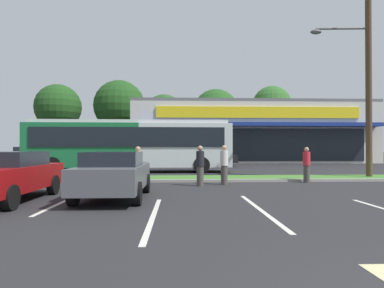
{
  "coord_description": "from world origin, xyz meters",
  "views": [
    {
      "loc": [
        -2.69,
        -2.38,
        1.54
      ],
      "look_at": [
        -1.86,
        18.1,
        1.77
      ],
      "focal_mm": 31.57,
      "sensor_mm": 36.0,
      "label": 1
    }
  ],
  "objects_px": {
    "city_bus": "(131,144)",
    "pedestrian_mid": "(224,165)",
    "car_2": "(29,157)",
    "utility_pole": "(366,67)",
    "pedestrian_near_bench": "(138,166)",
    "car_0": "(4,175)",
    "bus_stop_bench": "(127,172)",
    "pedestrian_far": "(200,166)",
    "car_1": "(114,174)",
    "car_3": "(211,157)",
    "pedestrian_by_pole": "(307,165)"
  },
  "relations": [
    {
      "from": "utility_pole",
      "to": "pedestrian_far",
      "type": "relative_size",
      "value": 6.4
    },
    {
      "from": "car_2",
      "to": "pedestrian_near_bench",
      "type": "relative_size",
      "value": 2.88
    },
    {
      "from": "car_2",
      "to": "pedestrian_far",
      "type": "distance_m",
      "value": 19.22
    },
    {
      "from": "utility_pole",
      "to": "car_2",
      "type": "xyz_separation_m",
      "value": [
        -21.47,
        11.36,
        -4.75
      ]
    },
    {
      "from": "bus_stop_bench",
      "to": "pedestrian_far",
      "type": "xyz_separation_m",
      "value": [
        3.07,
        -0.87,
        0.32
      ]
    },
    {
      "from": "car_2",
      "to": "car_3",
      "type": "xyz_separation_m",
      "value": [
        14.81,
        -0.19,
        -0.06
      ]
    },
    {
      "from": "bus_stop_bench",
      "to": "car_0",
      "type": "height_order",
      "value": "car_0"
    },
    {
      "from": "utility_pole",
      "to": "car_3",
      "type": "bearing_deg",
      "value": 120.79
    },
    {
      "from": "car_1",
      "to": "utility_pole",
      "type": "bearing_deg",
      "value": -61.69
    },
    {
      "from": "pedestrian_near_bench",
      "to": "pedestrian_by_pole",
      "type": "relative_size",
      "value": 1.02
    },
    {
      "from": "city_bus",
      "to": "car_3",
      "type": "xyz_separation_m",
      "value": [
        5.71,
        6.12,
        -1.01
      ]
    },
    {
      "from": "car_3",
      "to": "pedestrian_by_pole",
      "type": "distance_m",
      "value": 13.13
    },
    {
      "from": "car_0",
      "to": "car_1",
      "type": "relative_size",
      "value": 1.1
    },
    {
      "from": "car_1",
      "to": "pedestrian_by_pole",
      "type": "relative_size",
      "value": 2.65
    },
    {
      "from": "car_1",
      "to": "pedestrian_by_pole",
      "type": "xyz_separation_m",
      "value": [
        7.66,
        4.47,
        0.05
      ]
    },
    {
      "from": "car_3",
      "to": "pedestrian_mid",
      "type": "distance_m",
      "value": 13.57
    },
    {
      "from": "city_bus",
      "to": "car_1",
      "type": "bearing_deg",
      "value": -85.59
    },
    {
      "from": "car_1",
      "to": "pedestrian_near_bench",
      "type": "relative_size",
      "value": 2.61
    },
    {
      "from": "utility_pole",
      "to": "pedestrian_mid",
      "type": "height_order",
      "value": "utility_pole"
    },
    {
      "from": "pedestrian_by_pole",
      "to": "pedestrian_far",
      "type": "bearing_deg",
      "value": 158.45
    },
    {
      "from": "pedestrian_near_bench",
      "to": "pedestrian_mid",
      "type": "height_order",
      "value": "pedestrian_mid"
    },
    {
      "from": "bus_stop_bench",
      "to": "pedestrian_by_pole",
      "type": "relative_size",
      "value": 1.02
    },
    {
      "from": "bus_stop_bench",
      "to": "car_1",
      "type": "bearing_deg",
      "value": 93.37
    },
    {
      "from": "car_3",
      "to": "pedestrian_far",
      "type": "height_order",
      "value": "pedestrian_far"
    },
    {
      "from": "car_0",
      "to": "pedestrian_far",
      "type": "distance_m",
      "value": 6.96
    },
    {
      "from": "utility_pole",
      "to": "pedestrian_far",
      "type": "distance_m",
      "value": 10.1
    },
    {
      "from": "car_2",
      "to": "pedestrian_mid",
      "type": "height_order",
      "value": "pedestrian_mid"
    },
    {
      "from": "car_2",
      "to": "pedestrian_mid",
      "type": "relative_size",
      "value": 2.79
    },
    {
      "from": "utility_pole",
      "to": "car_1",
      "type": "height_order",
      "value": "utility_pole"
    },
    {
      "from": "pedestrian_mid",
      "to": "city_bus",
      "type": "bearing_deg",
      "value": -117.21
    },
    {
      "from": "pedestrian_near_bench",
      "to": "car_3",
      "type": "bearing_deg",
      "value": 3.22
    },
    {
      "from": "pedestrian_near_bench",
      "to": "city_bus",
      "type": "bearing_deg",
      "value": 30.04
    },
    {
      "from": "bus_stop_bench",
      "to": "car_2",
      "type": "xyz_separation_m",
      "value": [
        -9.93,
        13.28,
        0.31
      ]
    },
    {
      "from": "bus_stop_bench",
      "to": "pedestrian_mid",
      "type": "height_order",
      "value": "pedestrian_mid"
    },
    {
      "from": "city_bus",
      "to": "pedestrian_mid",
      "type": "xyz_separation_m",
      "value": [
        4.93,
        -7.43,
        -0.94
      ]
    },
    {
      "from": "pedestrian_mid",
      "to": "pedestrian_far",
      "type": "relative_size",
      "value": 1.01
    },
    {
      "from": "car_3",
      "to": "pedestrian_by_pole",
      "type": "bearing_deg",
      "value": 103.28
    },
    {
      "from": "utility_pole",
      "to": "city_bus",
      "type": "relative_size",
      "value": 0.82
    },
    {
      "from": "pedestrian_by_pole",
      "to": "pedestrian_mid",
      "type": "height_order",
      "value": "pedestrian_mid"
    },
    {
      "from": "city_bus",
      "to": "car_2",
      "type": "bearing_deg",
      "value": 144.2
    },
    {
      "from": "bus_stop_bench",
      "to": "car_3",
      "type": "bearing_deg",
      "value": -110.47
    },
    {
      "from": "car_1",
      "to": "pedestrian_near_bench",
      "type": "xyz_separation_m",
      "value": [
        0.35,
        3.08,
        0.06
      ]
    },
    {
      "from": "car_3",
      "to": "pedestrian_mid",
      "type": "height_order",
      "value": "pedestrian_mid"
    },
    {
      "from": "city_bus",
      "to": "car_0",
      "type": "height_order",
      "value": "city_bus"
    },
    {
      "from": "utility_pole",
      "to": "pedestrian_mid",
      "type": "relative_size",
      "value": 6.32
    },
    {
      "from": "utility_pole",
      "to": "city_bus",
      "type": "height_order",
      "value": "utility_pole"
    },
    {
      "from": "bus_stop_bench",
      "to": "pedestrian_far",
      "type": "distance_m",
      "value": 3.21
    },
    {
      "from": "bus_stop_bench",
      "to": "pedestrian_near_bench",
      "type": "relative_size",
      "value": 1.0
    },
    {
      "from": "car_0",
      "to": "city_bus",
      "type": "bearing_deg",
      "value": 170.12
    },
    {
      "from": "bus_stop_bench",
      "to": "car_3",
      "type": "height_order",
      "value": "car_3"
    }
  ]
}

